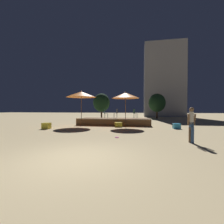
# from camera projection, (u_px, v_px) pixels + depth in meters

# --- Properties ---
(ground_plane) EXTENTS (120.00, 120.00, 0.00)m
(ground_plane) POSITION_uv_depth(u_px,v_px,m) (75.00, 159.00, 4.70)
(ground_plane) COLOR #D1B784
(wooden_deck) EXTENTS (7.06, 3.01, 0.68)m
(wooden_deck) POSITION_uv_depth(u_px,v_px,m) (114.00, 121.00, 15.26)
(wooden_deck) COLOR brown
(wooden_deck) RESTS_ON ground
(patio_umbrella_0) EXTENTS (2.43, 2.43, 3.11)m
(patio_umbrella_0) POSITION_uv_depth(u_px,v_px,m) (125.00, 95.00, 13.27)
(patio_umbrella_0) COLOR brown
(patio_umbrella_0) RESTS_ON ground
(patio_umbrella_1) EXTENTS (2.73, 2.73, 3.27)m
(patio_umbrella_1) POSITION_uv_depth(u_px,v_px,m) (81.00, 94.00, 13.88)
(patio_umbrella_1) COLOR brown
(patio_umbrella_1) RESTS_ON ground
(cube_seat_0) EXTENTS (0.55, 0.55, 0.41)m
(cube_seat_0) POSITION_uv_depth(u_px,v_px,m) (177.00, 126.00, 11.92)
(cube_seat_0) COLOR #2D9EDB
(cube_seat_0) RESTS_ON ground
(cube_seat_1) EXTENTS (0.56, 0.56, 0.47)m
(cube_seat_1) POSITION_uv_depth(u_px,v_px,m) (46.00, 126.00, 11.86)
(cube_seat_1) COLOR yellow
(cube_seat_1) RESTS_ON ground
(cube_seat_2) EXTENTS (0.74, 0.74, 0.40)m
(cube_seat_2) POSITION_uv_depth(u_px,v_px,m) (118.00, 125.00, 13.20)
(cube_seat_2) COLOR yellow
(cube_seat_2) RESTS_ON ground
(person_1) EXTENTS (0.44, 0.28, 1.65)m
(person_1) POSITION_uv_depth(u_px,v_px,m) (191.00, 124.00, 6.90)
(person_1) COLOR brown
(person_1) RESTS_ON ground
(bistro_chair_0) EXTENTS (0.45, 0.45, 0.90)m
(bistro_chair_0) POSITION_uv_depth(u_px,v_px,m) (116.00, 112.00, 15.68)
(bistro_chair_0) COLOR #47474C
(bistro_chair_0) RESTS_ON wooden_deck
(bistro_chair_1) EXTENTS (0.46, 0.46, 0.90)m
(bistro_chair_1) POSITION_uv_depth(u_px,v_px,m) (135.00, 113.00, 14.72)
(bistro_chair_1) COLOR #1E4C47
(bistro_chair_1) RESTS_ON wooden_deck
(bistro_chair_2) EXTENTS (0.40, 0.40, 0.90)m
(bistro_chair_2) POSITION_uv_depth(u_px,v_px,m) (105.00, 112.00, 14.94)
(bistro_chair_2) COLOR #1E4C47
(bistro_chair_2) RESTS_ON wooden_deck
(frisbee_disc) EXTENTS (0.22, 0.22, 0.03)m
(frisbee_disc) POSITION_uv_depth(u_px,v_px,m) (117.00, 137.00, 8.17)
(frisbee_disc) COLOR #E54C99
(frisbee_disc) RESTS_ON ground
(background_tree_0) EXTENTS (2.91, 2.91, 4.31)m
(background_tree_0) POSITION_uv_depth(u_px,v_px,m) (101.00, 103.00, 26.25)
(background_tree_0) COLOR #3D2B1C
(background_tree_0) RESTS_ON ground
(background_tree_1) EXTENTS (2.73, 2.73, 4.11)m
(background_tree_1) POSITION_uv_depth(u_px,v_px,m) (157.00, 103.00, 24.56)
(background_tree_1) COLOR #3D2B1C
(background_tree_1) RESTS_ON ground
(distant_building) EXTENTS (8.09, 3.71, 15.20)m
(distant_building) POSITION_uv_depth(u_px,v_px,m) (164.00, 80.00, 31.26)
(distant_building) COLOR gray
(distant_building) RESTS_ON ground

